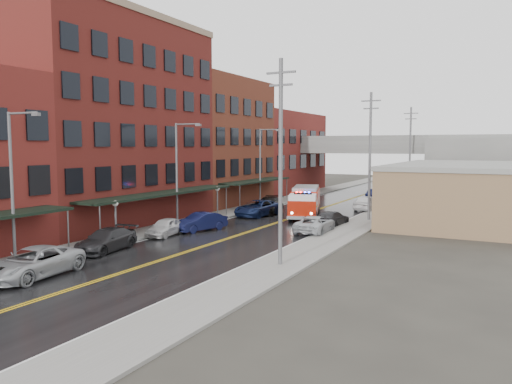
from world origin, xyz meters
The scene contains 32 objects.
road centered at (0.00, 30.00, 0.01)m, with size 11.00×160.00×0.02m, color black.
sidewalk_left centered at (-7.30, 30.00, 0.07)m, with size 3.00×160.00×0.15m, color slate.
sidewalk_right centered at (7.30, 30.00, 0.07)m, with size 3.00×160.00×0.15m, color slate.
curb_left centered at (-5.65, 30.00, 0.07)m, with size 0.30×160.00×0.15m, color gray.
curb_right centered at (5.65, 30.00, 0.07)m, with size 0.30×160.00×0.15m, color gray.
brick_building_b centered at (-13.30, 23.00, 9.00)m, with size 9.00×20.00×18.00m, color #5D1B18.
brick_building_c centered at (-13.30, 40.50, 7.50)m, with size 9.00×15.00×15.00m, color maroon.
brick_building_far centered at (-13.30, 58.00, 6.00)m, with size 9.00×20.00×12.00m, color maroon.
tan_building centered at (16.00, 40.00, 2.50)m, with size 14.00×22.00×5.00m, color #886349.
right_far_block centered at (18.00, 70.00, 4.00)m, with size 18.00×30.00×8.00m, color slate.
awning_1 centered at (-7.49, 23.00, 2.99)m, with size 2.60×18.00×3.09m.
awning_2 centered at (-7.49, 40.50, 2.99)m, with size 2.60×13.00×3.09m.
globe_lamp_1 centered at (-6.40, 16.00, 2.31)m, with size 0.44×0.44×3.12m.
globe_lamp_2 centered at (-6.40, 30.00, 2.31)m, with size 0.44×0.44×3.12m.
street_lamp_0 centered at (-6.55, 8.00, 5.19)m, with size 2.64×0.22×9.00m.
street_lamp_1 centered at (-6.55, 24.00, 5.19)m, with size 2.64×0.22×9.00m.
street_lamp_2 centered at (-6.55, 40.00, 5.19)m, with size 2.64×0.22×9.00m.
utility_pole_0 centered at (7.20, 15.00, 6.31)m, with size 1.80×0.24×12.00m.
utility_pole_1 centered at (7.20, 35.00, 6.31)m, with size 1.80×0.24×12.00m.
utility_pole_2 centered at (7.20, 55.00, 6.31)m, with size 1.80×0.24×12.00m.
overpass centered at (0.00, 62.00, 5.99)m, with size 40.00×10.00×7.50m.
fire_truck centered at (1.00, 34.38, 1.62)m, with size 5.13×8.60×2.99m.
parked_car_left_2 centered at (-3.60, 6.72, 0.80)m, with size 2.66×5.78×1.61m, color #A0A4A8.
parked_car_left_3 centered at (-5.00, 13.57, 0.75)m, with size 2.10×5.17×1.50m, color #252528.
parked_car_left_4 centered at (-5.00, 19.99, 0.70)m, with size 1.66×4.14×1.41m, color silver.
parked_car_left_5 centered at (-3.81, 23.16, 0.77)m, with size 1.63×4.66×1.54m, color #0E1234.
parked_car_left_6 centered at (-3.60, 33.20, 0.81)m, with size 2.68×5.80×1.61m, color #111D42.
parked_car_left_7 centered at (-3.60, 35.64, 0.84)m, with size 2.34×5.76×1.67m, color black.
parked_car_right_0 centered at (4.95, 26.69, 0.70)m, with size 2.34×5.07×1.41m, color #B1B5B9.
parked_car_right_1 centered at (5.00, 30.85, 0.66)m, with size 1.85×4.56×1.32m, color #272729.
parked_car_right_2 centered at (5.00, 42.65, 0.83)m, with size 1.97×4.89×1.67m, color white.
parked_car_right_3 centered at (3.92, 51.70, 0.83)m, with size 1.76×5.06×1.67m, color black.
Camera 1 is at (19.14, -11.15, 7.06)m, focal length 35.00 mm.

